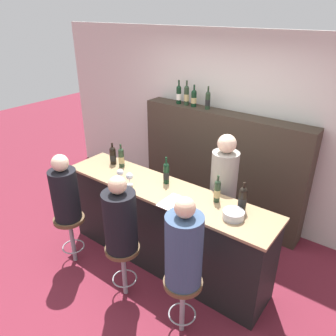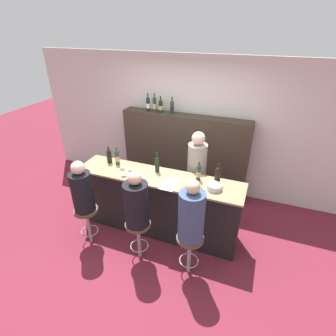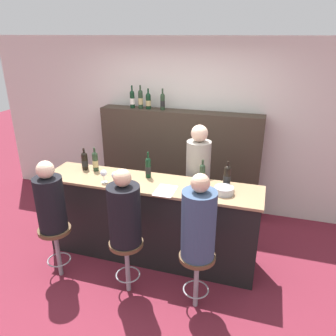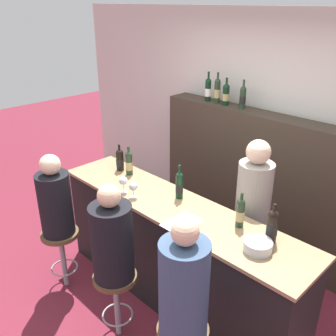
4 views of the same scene
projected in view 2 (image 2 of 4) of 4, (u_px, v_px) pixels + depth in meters
ground_plane at (153, 239)px, 4.21m from camera, size 16.00×16.00×0.00m
wall_back at (188, 126)px, 5.04m from camera, size 6.40×0.05×2.60m
bar_counter at (158, 204)px, 4.18m from camera, size 2.59×0.57×1.02m
back_bar_cabinet at (184, 155)px, 5.10m from camera, size 2.42×0.28×1.58m
wine_bottle_counter_0 at (109, 156)px, 4.26m from camera, size 0.08×0.08×0.28m
wine_bottle_counter_1 at (117, 157)px, 4.21m from camera, size 0.07×0.07×0.30m
wine_bottle_counter_2 at (157, 164)px, 3.99m from camera, size 0.07×0.07×0.32m
wine_bottle_counter_3 at (199, 172)px, 3.79m from camera, size 0.07×0.07×0.30m
wine_bottle_counter_4 at (218, 175)px, 3.70m from camera, size 0.08×0.08×0.31m
wine_bottle_backbar_0 at (148, 104)px, 4.88m from camera, size 0.07×0.07×0.33m
wine_bottle_backbar_1 at (155, 104)px, 4.84m from camera, size 0.07×0.07×0.34m
wine_bottle_backbar_2 at (161, 106)px, 4.81m from camera, size 0.08×0.08×0.30m
wine_bottle_backbar_3 at (172, 107)px, 4.74m from camera, size 0.07×0.07×0.31m
wine_glass_0 at (123, 169)px, 3.91m from camera, size 0.08×0.08×0.15m
wine_glass_1 at (131, 171)px, 3.86m from camera, size 0.08×0.08×0.15m
metal_bowl at (214, 187)px, 3.60m from camera, size 0.21×0.21×0.08m
tasting_menu at (169, 185)px, 3.72m from camera, size 0.21×0.30×0.00m
bar_stool_left at (87, 216)px, 3.94m from camera, size 0.36×0.36×0.63m
guest_seated_left at (82, 190)px, 3.70m from camera, size 0.30×0.30×0.80m
bar_stool_middle at (138, 231)px, 3.67m from camera, size 0.36×0.36×0.63m
guest_seated_middle at (136, 203)px, 3.43m from camera, size 0.33×0.33×0.81m
bar_stool_right at (190, 245)px, 3.43m from camera, size 0.36×0.36×0.63m
guest_seated_right at (191, 214)px, 3.18m from camera, size 0.33×0.33×0.86m
bartender at (196, 181)px, 4.34m from camera, size 0.30×0.30×1.61m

